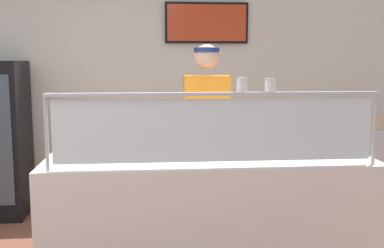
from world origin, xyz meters
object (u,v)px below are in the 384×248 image
worker_figure (207,134)px  pizza_box_stack (357,121)px  pizza_tray (210,153)px  pizza_server (216,150)px  parmesan_shaker (242,86)px  pepper_flake_shaker (270,86)px

worker_figure → pizza_box_stack: worker_figure is taller
pizza_tray → pizza_server: bearing=-25.4°
pizza_server → pizza_tray: bearing=141.1°
pizza_box_stack → parmesan_shaker: bearing=-130.0°
pizza_tray → pizza_server: 0.05m
worker_figure → pizza_box_stack: size_ratio=3.52×
parmesan_shaker → pizza_server: bearing=105.7°
pizza_server → worker_figure: 0.61m
pizza_server → pizza_box_stack: (1.79, 1.62, -0.02)m
worker_figure → pizza_box_stack: bearing=29.6°
pizza_box_stack → pizza_tray: bearing=-138.8°
pizza_server → pepper_flake_shaker: size_ratio=3.28×
pizza_tray → parmesan_shaker: (0.15, -0.40, 0.50)m
pizza_server → pizza_box_stack: size_ratio=0.56×
parmesan_shaker → pizza_box_stack: 2.66m
worker_figure → pizza_box_stack: (1.78, 1.01, -0.04)m
worker_figure → pizza_box_stack: 2.05m
pepper_flake_shaker → pizza_box_stack: bearing=53.1°
pizza_box_stack → worker_figure: bearing=-150.4°
pizza_server → worker_figure: bearing=75.8°
pizza_tray → worker_figure: 0.59m
pizza_server → parmesan_shaker: size_ratio=3.10×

